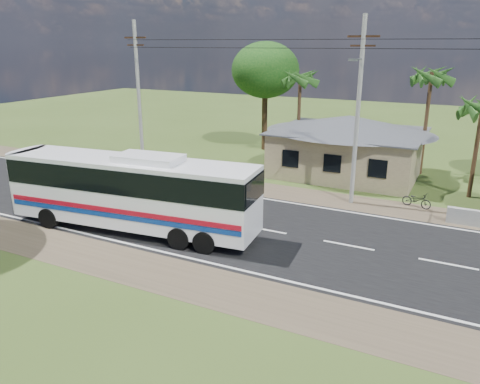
% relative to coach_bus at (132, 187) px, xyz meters
% --- Properties ---
extents(ground, '(120.00, 120.00, 0.00)m').
position_rel_coach_bus_xyz_m(ground, '(6.11, 3.12, -2.38)').
color(ground, '#364C1B').
rests_on(ground, ground).
extents(road, '(120.00, 16.00, 0.03)m').
position_rel_coach_bus_xyz_m(road, '(6.11, 3.12, -2.37)').
color(road, black).
rests_on(road, ground).
extents(house, '(12.40, 10.00, 5.00)m').
position_rel_coach_bus_xyz_m(house, '(7.11, 16.12, 0.26)').
color(house, tan).
rests_on(house, ground).
extents(utility_poles, '(32.80, 2.22, 11.00)m').
position_rel_coach_bus_xyz_m(utility_poles, '(8.78, 9.61, 3.38)').
color(utility_poles, '#9E9E99').
rests_on(utility_poles, ground).
extents(palm_mid, '(2.80, 2.80, 8.20)m').
position_rel_coach_bus_xyz_m(palm_mid, '(12.11, 18.62, 4.77)').
color(palm_mid, '#47301E').
rests_on(palm_mid, ground).
extents(palm_far, '(2.80, 2.80, 7.70)m').
position_rel_coach_bus_xyz_m(palm_far, '(2.11, 19.12, 4.29)').
color(palm_far, '#47301E').
rests_on(palm_far, ground).
extents(tree_behind_house, '(6.00, 6.00, 9.61)m').
position_rel_coach_bus_xyz_m(tree_behind_house, '(-1.89, 21.12, 4.73)').
color(tree_behind_house, '#47301E').
rests_on(tree_behind_house, ground).
extents(coach_bus, '(13.65, 4.28, 4.17)m').
position_rel_coach_bus_xyz_m(coach_bus, '(0.00, 0.00, 0.00)').
color(coach_bus, white).
rests_on(coach_bus, ground).
extents(motorcycle, '(1.84, 1.01, 0.92)m').
position_rel_coach_bus_xyz_m(motorcycle, '(12.83, 10.52, -1.92)').
color(motorcycle, black).
rests_on(motorcycle, ground).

